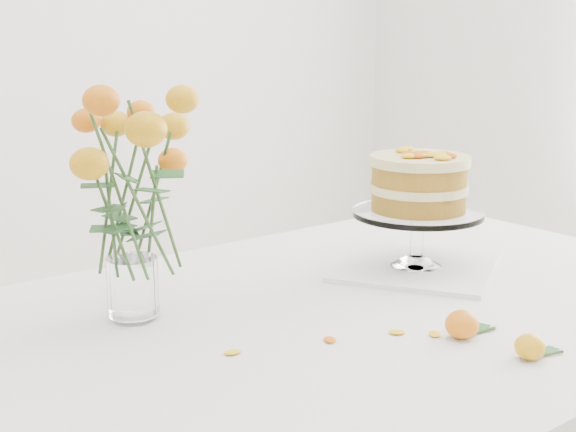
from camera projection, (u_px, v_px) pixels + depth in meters
name	position (u px, v px, depth m)	size (l,w,h in m)	color
table	(344.00, 352.00, 1.35)	(1.43, 0.93, 0.76)	tan
napkin	(416.00, 267.00, 1.54)	(0.28, 0.28, 0.01)	silver
cake_stand	(419.00, 189.00, 1.50)	(0.25, 0.25, 0.22)	white
rose_vase	(127.00, 172.00, 1.22)	(0.34, 0.34, 0.40)	white
loose_rose_near	(530.00, 347.00, 1.12)	(0.08, 0.04, 0.04)	#F0A814
loose_rose_far	(462.00, 325.00, 1.19)	(0.09, 0.05, 0.04)	#DD5C0A
stray_petal_a	(330.00, 340.00, 1.18)	(0.03, 0.02, 0.00)	yellow
stray_petal_b	(397.00, 332.00, 1.21)	(0.03, 0.02, 0.00)	yellow
stray_petal_c	(435.00, 334.00, 1.21)	(0.03, 0.02, 0.00)	yellow
stray_petal_d	(232.00, 352.00, 1.14)	(0.03, 0.02, 0.00)	yellow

